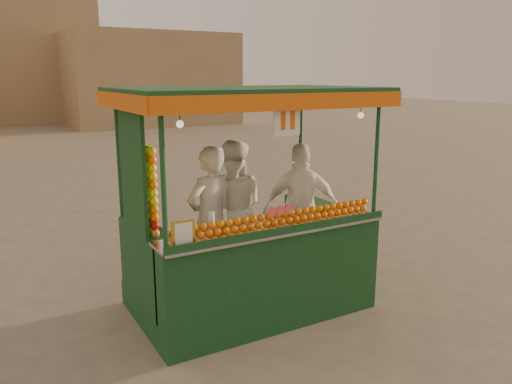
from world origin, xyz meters
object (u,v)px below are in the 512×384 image
vendor_left (210,219)px  vendor_middle (232,209)px  juice_cart (247,243)px  vendor_right (301,208)px

vendor_left → vendor_middle: 0.50m
juice_cart → vendor_middle: bearing=85.1°
juice_cart → vendor_left: juice_cart is taller
vendor_left → vendor_middle: bearing=-161.2°
vendor_middle → vendor_right: 0.85m
vendor_left → vendor_right: 1.21m
juice_cart → vendor_left: size_ratio=1.71×
juice_cart → vendor_middle: 0.54m
vendor_left → vendor_middle: vendor_middle is taller
vendor_left → vendor_middle: (0.42, 0.28, 0.00)m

